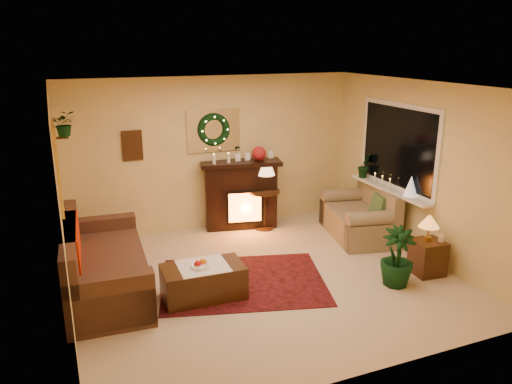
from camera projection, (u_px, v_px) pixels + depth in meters
name	position (u px, v px, depth m)	size (l,w,h in m)	color
floor	(266.00, 279.00, 6.85)	(5.00, 5.00, 0.00)	beige
ceiling	(267.00, 86.00, 6.10)	(5.00, 5.00, 0.00)	white
wall_back	(214.00, 154.00, 8.47)	(5.00, 5.00, 0.00)	#EFD88C
wall_front	(365.00, 253.00, 4.48)	(5.00, 5.00, 0.00)	#EFD88C
wall_left	(61.00, 212.00, 5.57)	(4.50, 4.50, 0.00)	#EFD88C
wall_right	(421.00, 170.00, 7.38)	(4.50, 4.50, 0.00)	#EFD88C
area_rug	(243.00, 281.00, 6.76)	(2.17, 1.63, 0.01)	#580B15
sofa	(105.00, 260.00, 6.41)	(0.98, 2.22, 0.95)	#573320
red_throw	(99.00, 254.00, 6.54)	(0.73, 1.19, 0.02)	#C6030D
fireplace	(241.00, 197.00, 8.64)	(1.22, 0.39, 1.12)	black
poinsettia	(259.00, 153.00, 8.50)	(0.24, 0.24, 0.24)	#A81A1E
mantel_candle_a	(214.00, 160.00, 8.23)	(0.06, 0.06, 0.17)	white
mantel_candle_b	(229.00, 158.00, 8.31)	(0.06, 0.06, 0.17)	beige
mantel_mirror	(213.00, 131.00, 8.33)	(0.92, 0.02, 0.72)	white
wreath	(214.00, 130.00, 8.29)	(0.55, 0.55, 0.11)	#194719
wall_art	(132.00, 146.00, 7.89)	(0.32, 0.03, 0.48)	#381E11
gold_mirror	(58.00, 167.00, 5.71)	(0.03, 0.84, 1.00)	gold
hanging_plant	(66.00, 136.00, 6.36)	(0.33, 0.28, 0.36)	#194719
loveseat	(358.00, 212.00, 8.27)	(0.86, 1.49, 0.86)	tan
window_frame	(398.00, 147.00, 7.79)	(0.03, 1.86, 1.36)	white
window_glass	(397.00, 147.00, 7.78)	(0.02, 1.70, 1.22)	black
window_sill	(389.00, 189.00, 7.95)	(0.22, 1.86, 0.04)	white
mini_tree	(411.00, 186.00, 7.50)	(0.22, 0.22, 0.32)	white
sill_plant	(364.00, 166.00, 8.50)	(0.30, 0.24, 0.54)	#1F5225
side_table_round	(264.00, 211.00, 8.62)	(0.53, 0.53, 0.69)	black
lamp_cream	(266.00, 179.00, 8.50)	(0.32, 0.32, 0.49)	#E5BC7D
end_table_square	(428.00, 255.00, 6.94)	(0.40, 0.40, 0.49)	#4C2210
lamp_tiffany	(429.00, 223.00, 6.82)	(0.28, 0.28, 0.41)	yellow
coffee_table	(203.00, 282.00, 6.30)	(1.02, 0.56, 0.43)	#361C0E
fruit_bowl	(201.00, 266.00, 6.18)	(0.25, 0.25, 0.06)	white
floor_palm	(398.00, 253.00, 6.56)	(1.34, 1.34, 2.39)	black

